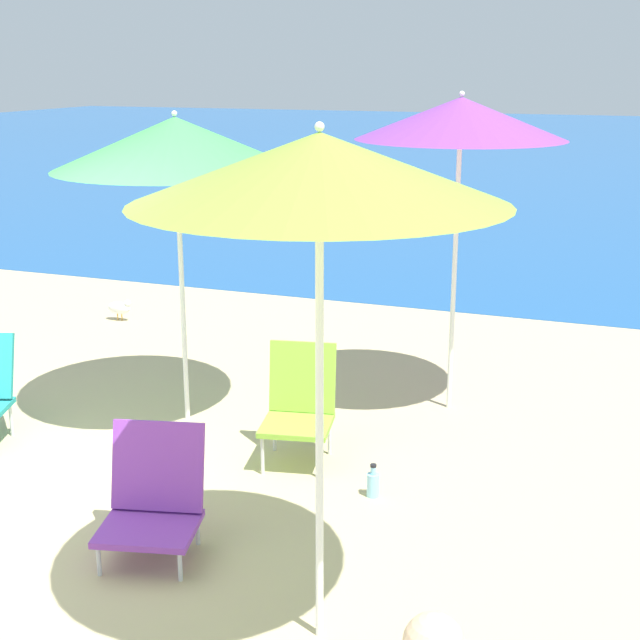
{
  "coord_description": "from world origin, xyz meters",
  "views": [
    {
      "loc": [
        3.67,
        -3.43,
        2.57
      ],
      "look_at": [
        1.78,
        1.66,
        1.0
      ],
      "focal_mm": 50.0,
      "sensor_mm": 36.0,
      "label": 1
    }
  ],
  "objects_px": {
    "beach_umbrella_lime": "(319,170)",
    "water_bottle": "(373,484)",
    "beach_chair_lime": "(300,401)",
    "beach_chair_purple": "(154,496)",
    "beach_umbrella_green": "(176,144)",
    "seagull": "(120,307)",
    "beach_umbrella_purple": "(461,119)"
  },
  "relations": [
    {
      "from": "beach_umbrella_green",
      "to": "beach_umbrella_lime",
      "type": "relative_size",
      "value": 0.96
    },
    {
      "from": "beach_umbrella_lime",
      "to": "beach_chair_purple",
      "type": "bearing_deg",
      "value": 159.75
    },
    {
      "from": "beach_chair_lime",
      "to": "water_bottle",
      "type": "distance_m",
      "value": 0.8
    },
    {
      "from": "beach_umbrella_lime",
      "to": "seagull",
      "type": "relative_size",
      "value": 8.72
    },
    {
      "from": "beach_umbrella_lime",
      "to": "water_bottle",
      "type": "height_order",
      "value": "beach_umbrella_lime"
    },
    {
      "from": "beach_umbrella_purple",
      "to": "beach_chair_purple",
      "type": "relative_size",
      "value": 3.45
    },
    {
      "from": "beach_umbrella_green",
      "to": "beach_chair_lime",
      "type": "xyz_separation_m",
      "value": [
        1.05,
        -0.35,
        -1.63
      ]
    },
    {
      "from": "water_bottle",
      "to": "beach_chair_lime",
      "type": "bearing_deg",
      "value": 149.26
    },
    {
      "from": "water_bottle",
      "to": "beach_chair_purple",
      "type": "bearing_deg",
      "value": -133.05
    },
    {
      "from": "beach_umbrella_green",
      "to": "beach_umbrella_purple",
      "type": "bearing_deg",
      "value": 26.56
    },
    {
      "from": "beach_umbrella_lime",
      "to": "water_bottle",
      "type": "xyz_separation_m",
      "value": [
        -0.17,
        1.41,
        -2.07
      ]
    },
    {
      "from": "water_bottle",
      "to": "seagull",
      "type": "relative_size",
      "value": 0.8
    },
    {
      "from": "beach_chair_lime",
      "to": "water_bottle",
      "type": "relative_size",
      "value": 3.63
    },
    {
      "from": "beach_umbrella_green",
      "to": "beach_chair_purple",
      "type": "height_order",
      "value": "beach_umbrella_green"
    },
    {
      "from": "beach_umbrella_green",
      "to": "water_bottle",
      "type": "height_order",
      "value": "beach_umbrella_green"
    },
    {
      "from": "beach_umbrella_green",
      "to": "beach_umbrella_lime",
      "type": "distance_m",
      "value": 2.84
    },
    {
      "from": "beach_umbrella_purple",
      "to": "water_bottle",
      "type": "distance_m",
      "value": 2.66
    },
    {
      "from": "beach_chair_lime",
      "to": "water_bottle",
      "type": "xyz_separation_m",
      "value": [
        0.63,
        -0.38,
        -0.32
      ]
    },
    {
      "from": "beach_umbrella_lime",
      "to": "water_bottle",
      "type": "relative_size",
      "value": 10.95
    },
    {
      "from": "beach_chair_lime",
      "to": "beach_umbrella_lime",
      "type": "bearing_deg",
      "value": -76.74
    },
    {
      "from": "beach_umbrella_lime",
      "to": "beach_umbrella_purple",
      "type": "bearing_deg",
      "value": 91.07
    },
    {
      "from": "beach_umbrella_purple",
      "to": "seagull",
      "type": "distance_m",
      "value": 4.42
    },
    {
      "from": "beach_umbrella_purple",
      "to": "seagull",
      "type": "height_order",
      "value": "beach_umbrella_purple"
    },
    {
      "from": "beach_umbrella_lime",
      "to": "water_bottle",
      "type": "distance_m",
      "value": 2.51
    },
    {
      "from": "water_bottle",
      "to": "beach_umbrella_green",
      "type": "bearing_deg",
      "value": 156.55
    },
    {
      "from": "beach_umbrella_green",
      "to": "beach_umbrella_purple",
      "type": "xyz_separation_m",
      "value": [
        1.8,
        0.9,
        0.15
      ]
    },
    {
      "from": "seagull",
      "to": "water_bottle",
      "type": "bearing_deg",
      "value": -38.17
    },
    {
      "from": "water_bottle",
      "to": "seagull",
      "type": "xyz_separation_m",
      "value": [
        -3.61,
        2.84,
        0.06
      ]
    },
    {
      "from": "seagull",
      "to": "beach_umbrella_green",
      "type": "bearing_deg",
      "value": -47.56
    },
    {
      "from": "beach_chair_lime",
      "to": "seagull",
      "type": "height_order",
      "value": "beach_chair_lime"
    },
    {
      "from": "beach_umbrella_green",
      "to": "seagull",
      "type": "bearing_deg",
      "value": 132.44
    },
    {
      "from": "beach_chair_lime",
      "to": "seagull",
      "type": "bearing_deg",
      "value": 129.47
    }
  ]
}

